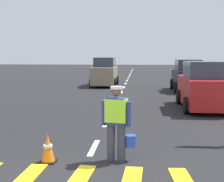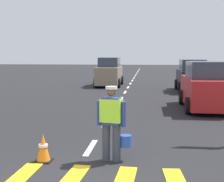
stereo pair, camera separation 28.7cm
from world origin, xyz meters
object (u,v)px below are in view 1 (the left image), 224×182
at_px(road_worker, 117,120).
at_px(car_oncoming_second, 105,73).
at_px(traffic_cone_near, 48,148).
at_px(car_parked_curbside, 202,87).
at_px(car_parked_far, 187,76).

distance_m(road_worker, car_oncoming_second, 17.13).
bearing_deg(traffic_cone_near, car_oncoming_second, 92.12).
relative_size(road_worker, car_parked_curbside, 0.40).
bearing_deg(car_parked_far, car_oncoming_second, 152.31).
height_order(road_worker, car_parked_curbside, car_parked_curbside).
xyz_separation_m(car_oncoming_second, car_parked_far, (5.70, -2.99, -0.05)).
xyz_separation_m(traffic_cone_near, car_oncoming_second, (-0.64, 17.20, 0.68)).
distance_m(road_worker, car_parked_far, 14.44).
height_order(car_parked_curbside, car_oncoming_second, car_oncoming_second).
distance_m(road_worker, car_parked_curbside, 7.84).
height_order(road_worker, car_oncoming_second, car_oncoming_second).
bearing_deg(traffic_cone_near, car_parked_curbside, 57.43).
xyz_separation_m(road_worker, car_oncoming_second, (-2.15, 16.99, 0.06)).
bearing_deg(car_oncoming_second, car_parked_far, -27.69).
bearing_deg(road_worker, car_oncoming_second, 97.22).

